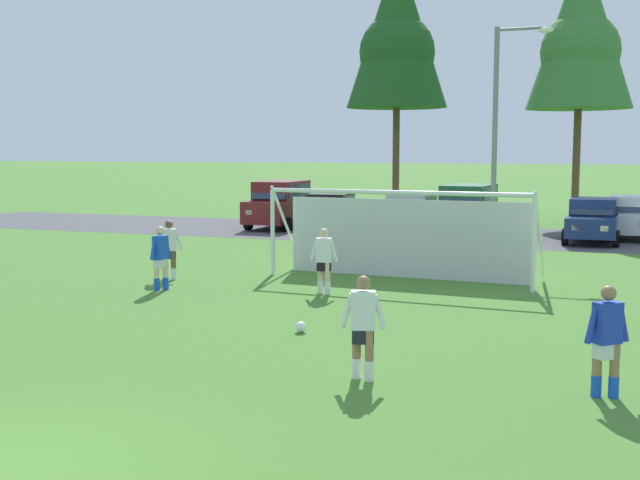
{
  "coord_description": "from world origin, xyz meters",
  "views": [
    {
      "loc": [
        6.29,
        -6.61,
        3.55
      ],
      "look_at": [
        -0.28,
        11.51,
        1.39
      ],
      "focal_mm": 44.81,
      "sensor_mm": 36.0,
      "label": 1
    }
  ],
  "objects_px": {
    "soccer_ball": "(301,327)",
    "player_defender_far": "(161,258)",
    "player_midfield_center": "(363,328)",
    "player_winger_left": "(169,250)",
    "parked_car_slot_center_left": "(411,215)",
    "soccer_goal": "(403,232)",
    "parked_car_slot_far_left": "(280,204)",
    "player_winger_right": "(324,261)",
    "parked_car_slot_center": "(468,210)",
    "parked_car_slot_center_right": "(593,220)",
    "street_lamp": "(500,137)",
    "player_striker_near": "(607,342)",
    "parked_car_slot_right": "(631,217)",
    "parked_car_slot_left": "(330,213)"
  },
  "relations": [
    {
      "from": "player_striker_near",
      "to": "parked_car_slot_left",
      "type": "height_order",
      "value": "parked_car_slot_left"
    },
    {
      "from": "parked_car_slot_center_left",
      "to": "parked_car_slot_center",
      "type": "height_order",
      "value": "parked_car_slot_center"
    },
    {
      "from": "player_winger_left",
      "to": "street_lamp",
      "type": "distance_m",
      "value": 12.25
    },
    {
      "from": "soccer_ball",
      "to": "player_winger_right",
      "type": "xyz_separation_m",
      "value": [
        -1.01,
        4.17,
        0.71
      ]
    },
    {
      "from": "parked_car_slot_left",
      "to": "parked_car_slot_right",
      "type": "height_order",
      "value": "same"
    },
    {
      "from": "player_midfield_center",
      "to": "parked_car_slot_far_left",
      "type": "relative_size",
      "value": 0.36
    },
    {
      "from": "parked_car_slot_far_left",
      "to": "parked_car_slot_right",
      "type": "relative_size",
      "value": 1.06
    },
    {
      "from": "parked_car_slot_center_right",
      "to": "player_midfield_center",
      "type": "bearing_deg",
      "value": -98.02
    },
    {
      "from": "soccer_goal",
      "to": "player_midfield_center",
      "type": "relative_size",
      "value": 4.59
    },
    {
      "from": "parked_car_slot_center",
      "to": "street_lamp",
      "type": "distance_m",
      "value": 5.82
    },
    {
      "from": "soccer_ball",
      "to": "player_defender_far",
      "type": "bearing_deg",
      "value": 147.57
    },
    {
      "from": "player_winger_right",
      "to": "parked_car_slot_center",
      "type": "bearing_deg",
      "value": 85.28
    },
    {
      "from": "soccer_goal",
      "to": "parked_car_slot_left",
      "type": "height_order",
      "value": "soccer_goal"
    },
    {
      "from": "soccer_goal",
      "to": "street_lamp",
      "type": "xyz_separation_m",
      "value": [
        1.73,
        6.57,
        2.71
      ]
    },
    {
      "from": "player_striker_near",
      "to": "parked_car_slot_right",
      "type": "bearing_deg",
      "value": 87.85
    },
    {
      "from": "soccer_ball",
      "to": "parked_car_slot_center",
      "type": "height_order",
      "value": "parked_car_slot_center"
    },
    {
      "from": "player_defender_far",
      "to": "parked_car_slot_center",
      "type": "bearing_deg",
      "value": 70.91
    },
    {
      "from": "parked_car_slot_center_left",
      "to": "street_lamp",
      "type": "height_order",
      "value": "street_lamp"
    },
    {
      "from": "soccer_goal",
      "to": "parked_car_slot_far_left",
      "type": "relative_size",
      "value": 1.63
    },
    {
      "from": "player_midfield_center",
      "to": "player_winger_left",
      "type": "relative_size",
      "value": 1.0
    },
    {
      "from": "player_defender_far",
      "to": "parked_car_slot_center_left",
      "type": "height_order",
      "value": "parked_car_slot_center_left"
    },
    {
      "from": "parked_car_slot_far_left",
      "to": "parked_car_slot_center_left",
      "type": "relative_size",
      "value": 1.08
    },
    {
      "from": "parked_car_slot_center_left",
      "to": "soccer_goal",
      "type": "bearing_deg",
      "value": -77.68
    },
    {
      "from": "parked_car_slot_center",
      "to": "player_winger_left",
      "type": "bearing_deg",
      "value": -113.63
    },
    {
      "from": "parked_car_slot_far_left",
      "to": "street_lamp",
      "type": "height_order",
      "value": "street_lamp"
    },
    {
      "from": "parked_car_slot_far_left",
      "to": "player_winger_right",
      "type": "bearing_deg",
      "value": -63.66
    },
    {
      "from": "parked_car_slot_right",
      "to": "parked_car_slot_center_left",
      "type": "bearing_deg",
      "value": -167.88
    },
    {
      "from": "soccer_goal",
      "to": "player_winger_right",
      "type": "height_order",
      "value": "soccer_goal"
    },
    {
      "from": "soccer_goal",
      "to": "player_winger_left",
      "type": "xyz_separation_m",
      "value": [
        -6.05,
        -2.34,
        -0.47
      ]
    },
    {
      "from": "player_midfield_center",
      "to": "player_striker_near",
      "type": "bearing_deg",
      "value": 5.23
    },
    {
      "from": "soccer_goal",
      "to": "player_winger_left",
      "type": "bearing_deg",
      "value": -158.84
    },
    {
      "from": "soccer_goal",
      "to": "player_winger_left",
      "type": "relative_size",
      "value": 4.59
    },
    {
      "from": "soccer_goal",
      "to": "parked_car_slot_center_left",
      "type": "bearing_deg",
      "value": 102.32
    },
    {
      "from": "player_defender_far",
      "to": "parked_car_slot_right",
      "type": "bearing_deg",
      "value": 55.86
    },
    {
      "from": "player_winger_left",
      "to": "player_winger_right",
      "type": "xyz_separation_m",
      "value": [
        4.78,
        -0.67,
        0.0
      ]
    },
    {
      "from": "player_winger_right",
      "to": "parked_car_slot_center",
      "type": "relative_size",
      "value": 0.35
    },
    {
      "from": "player_striker_near",
      "to": "parked_car_slot_left",
      "type": "xyz_separation_m",
      "value": [
        -11.34,
        20.48,
        0.05
      ]
    },
    {
      "from": "street_lamp",
      "to": "parked_car_slot_center_right",
      "type": "bearing_deg",
      "value": 56.06
    },
    {
      "from": "player_striker_near",
      "to": "parked_car_slot_left",
      "type": "bearing_deg",
      "value": 118.99
    },
    {
      "from": "soccer_ball",
      "to": "parked_car_slot_center",
      "type": "xyz_separation_m",
      "value": [
        0.17,
        18.47,
        1.0
      ]
    },
    {
      "from": "player_winger_right",
      "to": "street_lamp",
      "type": "xyz_separation_m",
      "value": [
        3.0,
        9.58,
        3.18
      ]
    },
    {
      "from": "soccer_ball",
      "to": "soccer_goal",
      "type": "bearing_deg",
      "value": 87.97
    },
    {
      "from": "player_midfield_center",
      "to": "parked_car_slot_left",
      "type": "bearing_deg",
      "value": 110.52
    },
    {
      "from": "parked_car_slot_center_right",
      "to": "street_lamp",
      "type": "xyz_separation_m",
      "value": [
        -3.04,
        -4.52,
        3.12
      ]
    },
    {
      "from": "soccer_goal",
      "to": "parked_car_slot_center",
      "type": "height_order",
      "value": "soccer_goal"
    },
    {
      "from": "player_midfield_center",
      "to": "parked_car_slot_right",
      "type": "height_order",
      "value": "parked_car_slot_right"
    },
    {
      "from": "player_winger_left",
      "to": "parked_car_slot_left",
      "type": "xyz_separation_m",
      "value": [
        0.08,
        13.28,
        0.05
      ]
    },
    {
      "from": "player_striker_near",
      "to": "player_winger_left",
      "type": "bearing_deg",
      "value": 147.81
    },
    {
      "from": "parked_car_slot_center",
      "to": "street_lamp",
      "type": "height_order",
      "value": "street_lamp"
    },
    {
      "from": "player_midfield_center",
      "to": "parked_car_slot_center_left",
      "type": "xyz_separation_m",
      "value": [
        -4.29,
        21.14,
        0.05
      ]
    }
  ]
}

